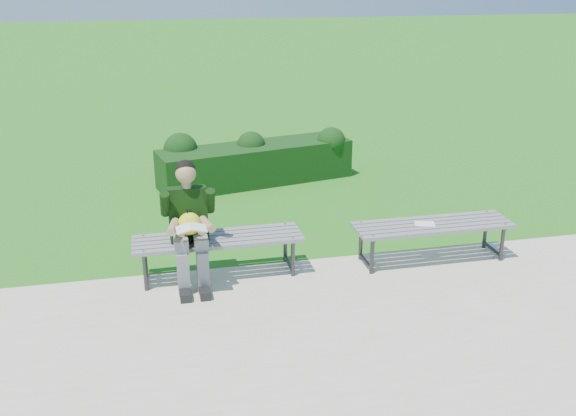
{
  "coord_description": "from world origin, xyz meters",
  "views": [
    {
      "loc": [
        -1.17,
        -6.5,
        3.14
      ],
      "look_at": [
        0.25,
        -0.11,
        0.72
      ],
      "focal_mm": 40.0,
      "sensor_mm": 36.0,
      "label": 1
    }
  ],
  "objects": [
    {
      "name": "bench_right",
      "position": [
        1.88,
        -0.3,
        0.42
      ],
      "size": [
        1.8,
        0.5,
        0.46
      ],
      "color": "gray",
      "rests_on": "walkway"
    },
    {
      "name": "walkway",
      "position": [
        0.0,
        -1.75,
        0.01
      ],
      "size": [
        30.0,
        3.5,
        0.02
      ],
      "color": "#BCB4A0",
      "rests_on": "ground"
    },
    {
      "name": "paper_sheet",
      "position": [
        1.78,
        -0.3,
        0.47
      ],
      "size": [
        0.26,
        0.22,
        0.01
      ],
      "color": "white",
      "rests_on": "bench_right"
    },
    {
      "name": "hedge",
      "position": [
        0.4,
        3.07,
        0.35
      ],
      "size": [
        3.13,
        1.39,
        0.83
      ],
      "color": "#143D0D",
      "rests_on": "ground"
    },
    {
      "name": "seated_boy",
      "position": [
        -0.83,
        -0.27,
        0.71
      ],
      "size": [
        0.56,
        0.76,
        1.31
      ],
      "color": "slate",
      "rests_on": "walkway"
    },
    {
      "name": "bench_left",
      "position": [
        -0.53,
        -0.17,
        0.42
      ],
      "size": [
        1.8,
        0.5,
        0.46
      ],
      "color": "gray",
      "rests_on": "walkway"
    },
    {
      "name": "ground",
      "position": [
        0.0,
        0.0,
        0.0
      ],
      "size": [
        80.0,
        80.0,
        0.0
      ],
      "color": "#276A15",
      "rests_on": "ground"
    }
  ]
}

